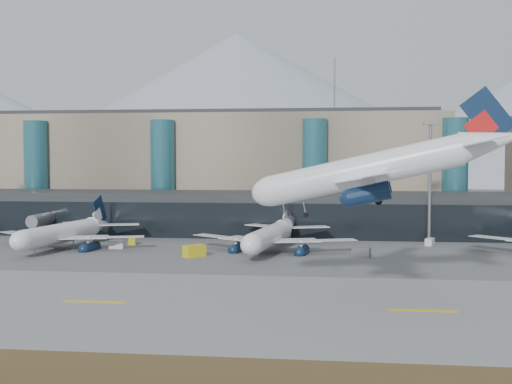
# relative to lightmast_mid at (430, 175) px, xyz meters

# --- Properties ---
(ground) EXTENTS (900.00, 900.00, 0.00)m
(ground) POSITION_rel_lightmast_mid_xyz_m (-30.00, -48.00, -14.42)
(ground) COLOR #515154
(ground) RESTS_ON ground
(runway_strip) EXTENTS (400.00, 40.00, 0.04)m
(runway_strip) POSITION_rel_lightmast_mid_xyz_m (-30.00, -63.00, -14.40)
(runway_strip) COLOR slate
(runway_strip) RESTS_ON ground
(dirt_verge) EXTENTS (400.00, 14.00, 0.03)m
(dirt_verge) POSITION_rel_lightmast_mid_xyz_m (-30.00, -88.00, -14.42)
(dirt_verge) COLOR #47351E
(dirt_verge) RESTS_ON ground
(runway_markings) EXTENTS (128.00, 1.00, 0.02)m
(runway_markings) POSITION_rel_lightmast_mid_xyz_m (-30.00, -63.00, -14.37)
(runway_markings) COLOR gold
(runway_markings) RESTS_ON ground
(concourse) EXTENTS (170.00, 27.00, 10.00)m
(concourse) POSITION_rel_lightmast_mid_xyz_m (-30.02, 9.73, -9.45)
(concourse) COLOR black
(concourse) RESTS_ON ground
(terminal_main) EXTENTS (130.00, 30.00, 31.00)m
(terminal_main) POSITION_rel_lightmast_mid_xyz_m (-55.00, 42.00, 1.03)
(terminal_main) COLOR gray
(terminal_main) RESTS_ON ground
(teal_towers) EXTENTS (116.40, 19.40, 46.00)m
(teal_towers) POSITION_rel_lightmast_mid_xyz_m (-44.99, 26.01, -0.41)
(teal_towers) COLOR #296574
(teal_towers) RESTS_ON ground
(mountain_ridge) EXTENTS (910.00, 400.00, 110.00)m
(mountain_ridge) POSITION_rel_lightmast_mid_xyz_m (-14.03, 332.00, 31.33)
(mountain_ridge) COLOR gray
(mountain_ridge) RESTS_ON ground
(lightmast_mid) EXTENTS (3.00, 1.20, 25.60)m
(lightmast_mid) POSITION_rel_lightmast_mid_xyz_m (0.00, 0.00, 0.00)
(lightmast_mid) COLOR slate
(lightmast_mid) RESTS_ON ground
(hero_jet) EXTENTS (35.00, 35.36, 11.44)m
(hero_jet) POSITION_rel_lightmast_mid_xyz_m (-13.40, -56.92, 3.43)
(hero_jet) COLOR silver
(hero_jet) RESTS_ON ground
(jet_parked_left) EXTENTS (34.13, 34.40, 11.13)m
(jet_parked_left) POSITION_rel_lightmast_mid_xyz_m (-73.19, -15.62, -10.21)
(jet_parked_left) COLOR silver
(jet_parked_left) RESTS_ON ground
(jet_parked_mid) EXTENTS (33.90, 34.06, 11.03)m
(jet_parked_mid) POSITION_rel_lightmast_mid_xyz_m (-31.98, -15.63, -10.25)
(jet_parked_mid) COLOR silver
(jet_parked_mid) RESTS_ON ground
(veh_a) EXTENTS (2.97, 1.71, 1.65)m
(veh_a) POSITION_rel_lightmast_mid_xyz_m (-62.99, -16.60, -13.59)
(veh_a) COLOR silver
(veh_a) RESTS_ON ground
(veh_b) EXTENTS (1.88, 2.55, 1.33)m
(veh_b) POSITION_rel_lightmast_mid_xyz_m (-61.78, -10.63, -13.76)
(veh_b) COLOR gold
(veh_b) RESTS_ON ground
(veh_c) EXTENTS (3.53, 2.37, 1.80)m
(veh_c) POSITION_rel_lightmast_mid_xyz_m (-15.30, -22.26, -13.52)
(veh_c) COLOR #4A4A4F
(veh_c) RESTS_ON ground
(veh_d) EXTENTS (2.31, 2.98, 1.51)m
(veh_d) POSITION_rel_lightmast_mid_xyz_m (-0.57, -4.89, -13.67)
(veh_d) COLOR silver
(veh_d) RESTS_ON ground
(veh_h) EXTENTS (4.21, 4.22, 2.16)m
(veh_h) POSITION_rel_lightmast_mid_xyz_m (-45.44, -25.50, -13.34)
(veh_h) COLOR gold
(veh_h) RESTS_ON ground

